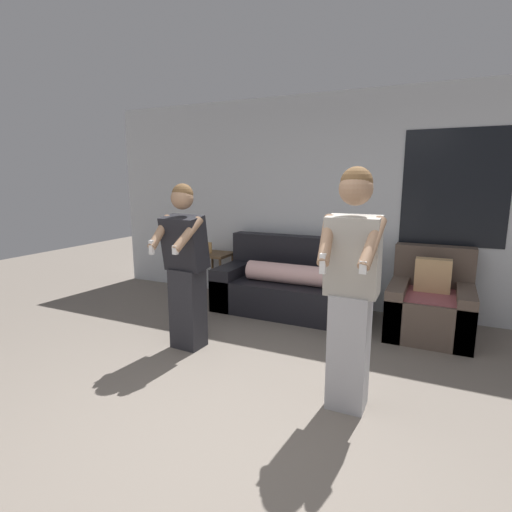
# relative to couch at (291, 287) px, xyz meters

# --- Properties ---
(ground_plane) EXTENTS (14.00, 14.00, 0.00)m
(ground_plane) POSITION_rel_couch_xyz_m (0.45, -2.75, -0.32)
(ground_plane) COLOR slate
(wall_back) EXTENTS (6.83, 0.07, 2.70)m
(wall_back) POSITION_rel_couch_xyz_m (0.47, 0.46, 1.04)
(wall_back) COLOR silver
(wall_back) RESTS_ON ground_plane
(couch) EXTENTS (1.83, 0.87, 0.93)m
(couch) POSITION_rel_couch_xyz_m (0.00, 0.00, 0.00)
(couch) COLOR black
(couch) RESTS_ON ground_plane
(armchair) EXTENTS (0.84, 0.93, 0.92)m
(armchair) POSITION_rel_couch_xyz_m (1.62, -0.05, -0.01)
(armchair) COLOR brown
(armchair) RESTS_ON ground_plane
(side_table) EXTENTS (0.42, 0.44, 0.77)m
(side_table) POSITION_rel_couch_xyz_m (-1.21, 0.18, 0.19)
(side_table) COLOR brown
(side_table) RESTS_ON ground_plane
(person_left) EXTENTS (0.46, 0.50, 1.61)m
(person_left) POSITION_rel_couch_xyz_m (-0.54, -1.49, 0.50)
(person_left) COLOR #28282D
(person_left) RESTS_ON ground_plane
(person_right) EXTENTS (0.43, 0.46, 1.74)m
(person_right) POSITION_rel_couch_xyz_m (1.14, -1.87, 0.59)
(person_right) COLOR #B2B2B7
(person_right) RESTS_ON ground_plane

